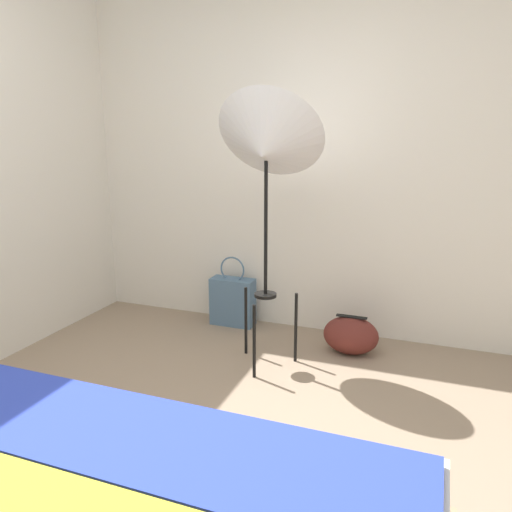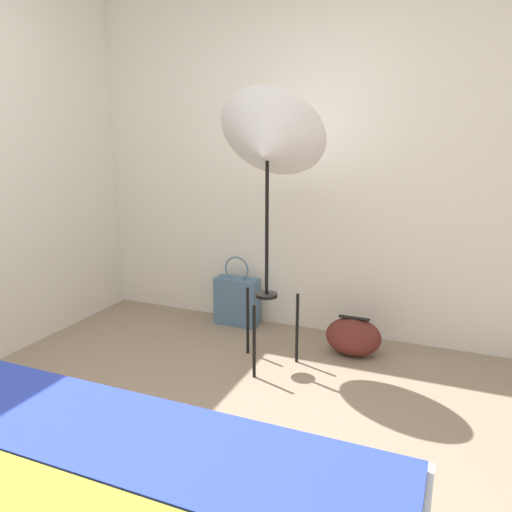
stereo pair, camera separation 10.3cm
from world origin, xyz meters
The scene contains 4 objects.
wall_back centered at (0.00, 2.11, 1.30)m, with size 8.00×0.05×2.60m.
photo_umbrella centered at (-0.07, 1.40, 1.35)m, with size 0.65×0.56×1.69m.
tote_bag centered at (-0.53, 1.95, 0.19)m, with size 0.33×0.14×0.54m.
duffel_bag centered at (0.41, 1.75, 0.13)m, with size 0.37×0.25×0.26m.
Camera 1 is at (0.91, -1.37, 1.43)m, focal length 35.00 mm.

